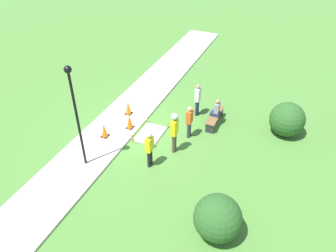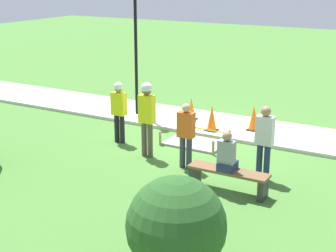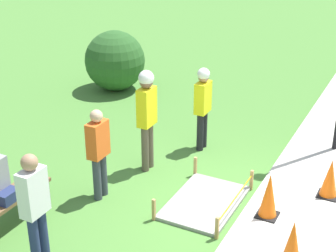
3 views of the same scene
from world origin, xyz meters
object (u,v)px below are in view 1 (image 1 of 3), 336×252
(person_seated_on_bench, at_px, (216,109))
(bystander_in_orange_shirt, at_px, (189,120))
(traffic_cone_near_patch, at_px, (128,108))
(lamppost_near, at_px, (75,105))
(traffic_cone_sidewalk_edge, at_px, (104,130))
(bystander_in_gray_shirt, at_px, (198,98))
(worker_assistant, at_px, (149,146))
(worker_supervisor, at_px, (174,129))
(traffic_cone_far_patch, at_px, (129,121))
(park_bench, at_px, (215,117))

(person_seated_on_bench, bearing_deg, bystander_in_orange_shirt, -30.69)
(traffic_cone_near_patch, xyz_separation_m, lamppost_near, (3.99, 0.15, 2.47))
(traffic_cone_sidewalk_edge, distance_m, bystander_in_gray_shirt, 4.84)
(person_seated_on_bench, bearing_deg, traffic_cone_sidewalk_edge, -54.77)
(worker_assistant, bearing_deg, lamppost_near, -67.49)
(traffic_cone_sidewalk_edge, distance_m, worker_supervisor, 3.40)
(person_seated_on_bench, xyz_separation_m, bystander_in_orange_shirt, (1.44, -0.85, 0.05))
(worker_supervisor, height_order, bystander_in_orange_shirt, worker_supervisor)
(traffic_cone_near_patch, relative_size, worker_supervisor, 0.38)
(traffic_cone_far_patch, height_order, lamppost_near, lamppost_near)
(person_seated_on_bench, distance_m, worker_supervisor, 2.92)
(person_seated_on_bench, bearing_deg, lamppost_near, -39.70)
(traffic_cone_far_patch, distance_m, bystander_in_orange_shirt, 2.88)
(worker_assistant, height_order, bystander_in_gray_shirt, bystander_in_gray_shirt)
(bystander_in_orange_shirt, xyz_separation_m, lamppost_near, (3.54, -3.28, 2.03))
(worker_supervisor, bearing_deg, bystander_in_orange_shirt, 169.57)
(traffic_cone_near_patch, xyz_separation_m, worker_assistant, (2.97, 2.63, 0.56))
(worker_supervisor, height_order, worker_assistant, worker_supervisor)
(traffic_cone_far_patch, relative_size, traffic_cone_sidewalk_edge, 1.11)
(traffic_cone_near_patch, distance_m, bystander_in_orange_shirt, 3.49)
(traffic_cone_sidewalk_edge, xyz_separation_m, bystander_in_gray_shirt, (-3.53, 3.27, 0.55))
(traffic_cone_far_patch, height_order, traffic_cone_sidewalk_edge, traffic_cone_far_patch)
(worker_assistant, bearing_deg, traffic_cone_sidewalk_edge, -107.49)
(bystander_in_gray_shirt, relative_size, lamppost_near, 0.40)
(worker_supervisor, relative_size, bystander_in_gray_shirt, 1.13)
(worker_supervisor, xyz_separation_m, bystander_in_gray_shirt, (-3.13, -0.02, -0.21))
(bystander_in_orange_shirt, height_order, lamppost_near, lamppost_near)
(worker_supervisor, distance_m, bystander_in_gray_shirt, 3.13)
(park_bench, xyz_separation_m, person_seated_on_bench, (0.03, 0.05, 0.50))
(traffic_cone_near_patch, relative_size, person_seated_on_bench, 0.84)
(traffic_cone_sidewalk_edge, height_order, lamppost_near, lamppost_near)
(worker_assistant, distance_m, bystander_in_orange_shirt, 2.64)
(worker_assistant, distance_m, lamppost_near, 3.30)
(bystander_in_orange_shirt, relative_size, lamppost_near, 0.37)
(traffic_cone_far_patch, height_order, worker_supervisor, worker_supervisor)
(traffic_cone_near_patch, relative_size, bystander_in_gray_shirt, 0.43)
(traffic_cone_near_patch, distance_m, traffic_cone_far_patch, 1.24)
(worker_supervisor, relative_size, bystander_in_orange_shirt, 1.21)
(bystander_in_gray_shirt, bearing_deg, person_seated_on_bench, 68.33)
(bystander_in_gray_shirt, bearing_deg, bystander_in_orange_shirt, 7.65)
(traffic_cone_far_patch, height_order, park_bench, traffic_cone_far_patch)
(traffic_cone_far_patch, relative_size, worker_supervisor, 0.39)
(person_seated_on_bench, height_order, bystander_in_gray_shirt, bystander_in_gray_shirt)
(traffic_cone_sidewalk_edge, relative_size, person_seated_on_bench, 0.77)
(traffic_cone_sidewalk_edge, bearing_deg, traffic_cone_far_patch, 144.97)
(traffic_cone_sidewalk_edge, height_order, park_bench, traffic_cone_sidewalk_edge)
(traffic_cone_near_patch, distance_m, person_seated_on_bench, 4.41)
(traffic_cone_near_patch, height_order, traffic_cone_far_patch, traffic_cone_far_patch)
(traffic_cone_far_patch, distance_m, lamppost_near, 3.87)
(park_bench, bearing_deg, lamppost_near, -39.21)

